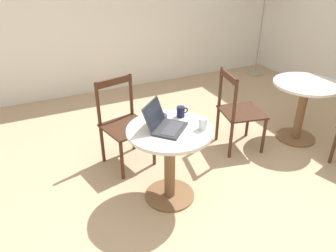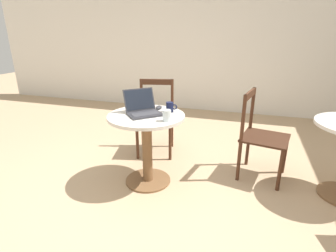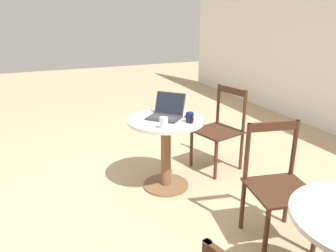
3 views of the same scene
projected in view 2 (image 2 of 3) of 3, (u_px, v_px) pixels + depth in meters
The scene contains 9 objects.
ground_plane at pixel (147, 205), 2.33m from camera, with size 16.00×16.00×0.00m, color tan.
wall_back at pixel (211, 38), 4.78m from camera, with size 9.40×0.06×2.70m.
cafe_table_near at pixel (147, 135), 2.55m from camera, with size 0.74×0.74×0.72m.
chair_near_back at pixel (156, 118), 3.27m from camera, with size 0.53×0.53×0.91m.
chair_mid_left at pixel (261, 136), 2.68m from camera, with size 0.52×0.52×0.91m.
laptop at pixel (143, 109), 2.49m from camera, with size 0.42×0.42×0.22m.
mouse at pixel (159, 107), 2.66m from camera, with size 0.06×0.10×0.03m.
mug at pixel (170, 107), 2.55m from camera, with size 0.11×0.07×0.10m.
drinking_glass at pixel (167, 116), 2.28m from camera, with size 0.07×0.07×0.10m.
Camera 2 is at (0.76, -1.81, 1.45)m, focal length 28.00 mm.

